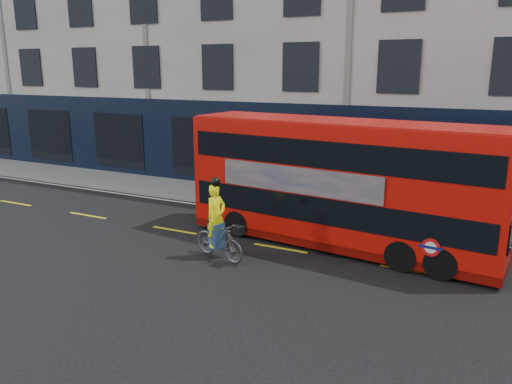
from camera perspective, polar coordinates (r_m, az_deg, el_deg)
The scene contains 8 objects.
ground at distance 14.35m, azimuth 0.35°, elevation -8.31°, with size 120.00×120.00×0.00m, color black.
pavement at distance 20.07m, azimuth 8.55°, elevation -1.77°, with size 60.00×3.00×0.12m, color gray.
kerb at distance 18.70m, azimuth 7.12°, elevation -2.87°, with size 60.00×0.12×0.13m, color gray.
building_terrace at distance 25.64m, azimuth 13.90°, elevation 18.14°, with size 50.00×10.07×15.00m.
road_edge_line at distance 18.44m, azimuth 6.80°, elevation -3.29°, with size 58.00×0.10×0.01m, color silver.
lane_dashes at distance 15.62m, azimuth 2.79°, elevation -6.42°, with size 58.00×0.12×0.01m, color gold, non-canonical shape.
bus at distance 15.51m, azimuth 9.72°, elevation 1.00°, with size 9.93×3.24×3.93m.
cyclist at distance 14.57m, azimuth -4.35°, elevation -4.59°, with size 1.98×1.05×2.44m.
Camera 1 is at (5.84, -11.93, 5.42)m, focal length 35.00 mm.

